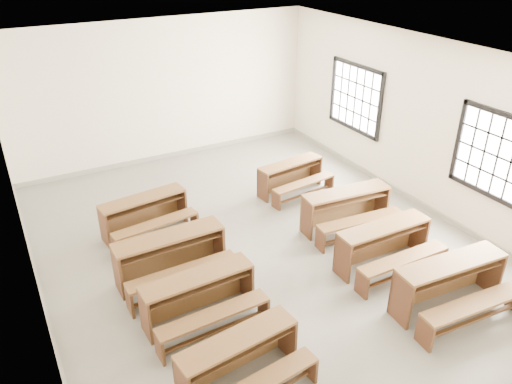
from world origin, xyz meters
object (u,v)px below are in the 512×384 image
desk_set_2 (171,254)px  desk_set_4 (451,282)px  desk_set_0 (240,358)px  desk_set_1 (200,295)px  desk_set_6 (347,207)px  desk_set_7 (292,175)px  desk_set_5 (385,243)px  desk_set_3 (145,213)px

desk_set_2 → desk_set_4: bearing=-39.2°
desk_set_0 → desk_set_4: 3.23m
desk_set_1 → desk_set_6: (3.27, 0.95, 0.01)m
desk_set_1 → desk_set_7: size_ratio=1.06×
desk_set_6 → desk_set_7: 1.68m
desk_set_2 → desk_set_7: 3.55m
desk_set_4 → desk_set_7: (-0.04, 4.11, -0.07)m
desk_set_5 → desk_set_7: size_ratio=1.07×
desk_set_6 → desk_set_7: desk_set_6 is taller
desk_set_4 → desk_set_3: bearing=132.5°
desk_set_2 → desk_set_5: (3.09, -1.31, -0.02)m
desk_set_3 → desk_set_1: bearing=-98.0°
desk_set_3 → desk_set_5: bearing=-49.8°
desk_set_0 → desk_set_1: size_ratio=0.98×
desk_set_5 → desk_set_7: desk_set_5 is taller
desk_set_3 → desk_set_4: size_ratio=0.92×
desk_set_1 → desk_set_3: (0.04, 2.55, -0.01)m
desk_set_0 → desk_set_7: (3.18, 3.89, -0.02)m
desk_set_2 → desk_set_5: desk_set_2 is taller
desk_set_0 → desk_set_4: desk_set_4 is taller
desk_set_0 → desk_set_6: bearing=28.0°
desk_set_7 → desk_set_4: bearing=-96.3°
desk_set_5 → desk_set_7: 2.89m
desk_set_1 → desk_set_4: (3.20, -1.48, 0.03)m
desk_set_5 → desk_set_4: bearing=-83.5°
desk_set_2 → desk_set_7: (3.17, 1.58, -0.07)m
desk_set_1 → desk_set_3: desk_set_1 is taller
desk_set_1 → desk_set_6: size_ratio=0.94×
desk_set_1 → desk_set_2: desk_set_2 is taller
desk_set_0 → desk_set_5: size_ratio=0.97×
desk_set_7 → desk_set_6: bearing=-93.1°
desk_set_3 → desk_set_5: size_ratio=1.00×
desk_set_3 → desk_set_5: desk_set_5 is taller
desk_set_5 → desk_set_2: bearing=157.7°
desk_set_3 → desk_set_4: 5.12m
desk_set_2 → desk_set_3: size_ratio=1.05×
desk_set_1 → desk_set_4: bearing=-26.9°
desk_set_3 → desk_set_4: bearing=-58.9°
desk_set_1 → desk_set_2: 1.05m
desk_set_4 → desk_set_7: desk_set_4 is taller
desk_set_0 → desk_set_7: bearing=44.8°
desk_set_1 → desk_set_5: (3.07, -0.26, 0.01)m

